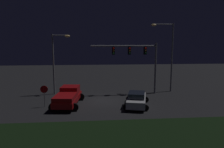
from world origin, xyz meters
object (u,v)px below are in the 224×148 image
at_px(street_lamp_left, 57,57).
at_px(traffic_signal_gantry, 137,56).
at_px(stop_sign, 44,92).
at_px(car_sedan, 137,99).
at_px(street_lamp_right, 168,49).
at_px(pickup_truck, 68,96).

bearing_deg(street_lamp_left, traffic_signal_gantry, -4.12).
xyz_separation_m(street_lamp_left, stop_sign, (-0.43, -5.55, -3.21)).
height_order(car_sedan, stop_sign, stop_sign).
height_order(car_sedan, street_lamp_right, street_lamp_right).
height_order(pickup_truck, stop_sign, stop_sign).
bearing_deg(traffic_signal_gantry, stop_sign, -155.12).
bearing_deg(street_lamp_left, stop_sign, -94.44).
bearing_deg(street_lamp_left, street_lamp_right, 0.86).
height_order(car_sedan, street_lamp_left, street_lamp_left).
bearing_deg(traffic_signal_gantry, car_sedan, -101.20).
xyz_separation_m(street_lamp_right, stop_sign, (-14.72, -5.76, -4.07)).
relative_size(traffic_signal_gantry, street_lamp_left, 1.10).
xyz_separation_m(car_sedan, street_lamp_left, (-8.92, 6.08, 4.03)).
relative_size(traffic_signal_gantry, street_lamp_right, 0.93).
height_order(street_lamp_left, street_lamp_right, street_lamp_right).
distance_m(street_lamp_right, stop_sign, 16.33).
relative_size(pickup_truck, traffic_signal_gantry, 0.67).
bearing_deg(stop_sign, car_sedan, -3.29).
distance_m(pickup_truck, traffic_signal_gantry, 9.96).
distance_m(traffic_signal_gantry, street_lamp_left, 10.00).
relative_size(car_sedan, street_lamp_left, 0.62).
relative_size(street_lamp_left, street_lamp_right, 0.84).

